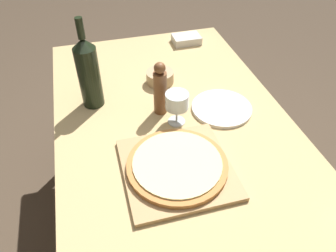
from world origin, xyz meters
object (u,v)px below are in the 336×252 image
pepper_mill (160,90)px  wine_glass (177,102)px  pizza (177,164)px  wine_bottle (88,72)px  small_bowl (160,77)px

pepper_mill → wine_glass: size_ratio=1.68×
pizza → pepper_mill: bearing=85.8°
wine_bottle → small_bowl: wine_bottle is taller
pepper_mill → wine_glass: pepper_mill is taller
wine_bottle → wine_glass: (0.30, -0.21, -0.05)m
wine_glass → small_bowl: bearing=89.0°
wine_glass → small_bowl: wine_glass is taller
pepper_mill → small_bowl: bearing=76.4°
pizza → wine_bottle: bearing=117.6°
small_bowl → wine_bottle: bearing=-165.8°
pizza → small_bowl: bearing=82.1°
wine_bottle → pepper_mill: (0.26, -0.13, -0.04)m
pizza → wine_glass: bearing=74.1°
wine_glass → pepper_mill: bearing=118.9°
wine_bottle → pepper_mill: 0.29m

